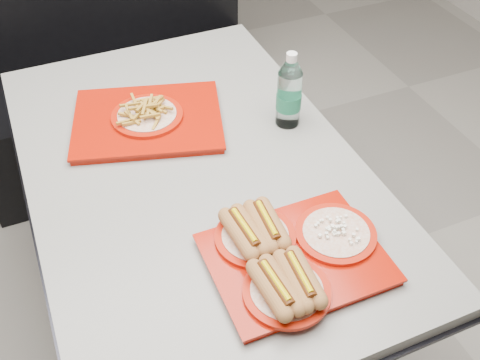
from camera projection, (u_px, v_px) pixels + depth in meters
name	position (u px, v px, depth m)	size (l,w,h in m)	color
ground	(204.00, 314.00, 2.09)	(6.00, 6.00, 0.00)	gray
diner_table	(196.00, 205.00, 1.69)	(0.92, 1.42, 0.75)	black
booth_bench	(117.00, 75.00, 2.55)	(1.30, 0.57, 1.35)	black
tray_near	(289.00, 255.00, 1.30)	(0.42, 0.37, 0.09)	#9C1104
tray_far	(147.00, 117.00, 1.70)	(0.52, 0.46, 0.09)	#9C1104
water_bottle	(289.00, 94.00, 1.65)	(0.08, 0.08, 0.24)	silver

